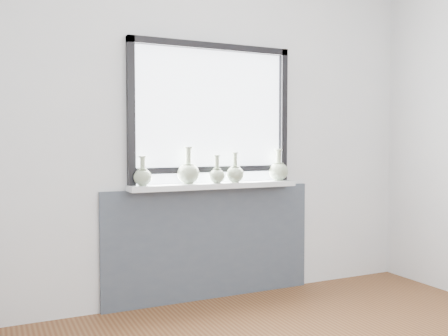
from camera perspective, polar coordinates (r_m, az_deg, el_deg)
name	(u,v)px	position (r m, az deg, el deg)	size (l,w,h in m)	color
back_wall	(210,130)	(3.83, -1.66, 4.37)	(3.60, 0.02, 2.60)	silver
apron_panel	(211,243)	(3.88, -1.46, -8.57)	(1.70, 0.03, 0.86)	#424B56
windowsill	(215,186)	(3.75, -1.04, -2.02)	(1.32, 0.18, 0.04)	white
window	(211,111)	(3.80, -1.44, 6.51)	(1.30, 0.06, 1.05)	black
vase_a	(143,176)	(3.55, -9.27, -0.91)	(0.13, 0.13, 0.21)	#9EB18E
vase_b	(188,172)	(3.67, -4.10, -0.48)	(0.16, 0.16, 0.27)	#9EB18E
vase_c	(217,174)	(3.72, -0.81, -0.74)	(0.12, 0.12, 0.21)	#9EB18E
vase_d	(235,173)	(3.79, 1.28, -0.59)	(0.14, 0.14, 0.23)	#9EB18E
vase_e	(278,170)	(4.01, 6.24, -0.26)	(0.16, 0.16, 0.25)	#9EB18E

